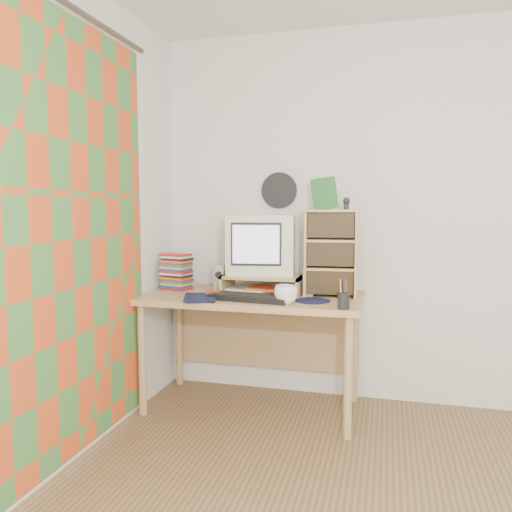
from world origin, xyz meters
The scene contains 19 objects.
back_wall centered at (0.00, 1.75, 1.25)m, with size 3.50×3.50×0.00m, color white.
curtain centered at (-1.71, 0.48, 1.15)m, with size 2.20×2.20×0.00m, color #DC4E1F.
wall_disc centered at (-0.93, 1.73, 1.43)m, with size 0.25×0.25×0.02m, color black.
desk centered at (-1.03, 1.44, 0.62)m, with size 1.40×0.70×0.75m.
monitor_riser centered at (-0.98, 1.48, 0.84)m, with size 0.52×0.30×0.12m.
crt_monitor centered at (-1.00, 1.53, 1.07)m, with size 0.42×0.42×0.39m, color silver.
speaker_left centered at (-1.27, 1.45, 0.84)m, with size 0.07×0.07×0.18m, color #B2B2B7.
speaker_right centered at (-0.67, 1.44, 0.84)m, with size 0.07×0.07×0.18m, color #B2B2B7.
keyboard centered at (-1.00, 1.19, 0.77)m, with size 0.50×0.17×0.03m, color black.
dvd_stack centered at (-1.60, 1.47, 0.88)m, with size 0.18×0.13×0.26m, color brown, non-canonical shape.
cd_rack centered at (-0.54, 1.47, 1.02)m, with size 0.33×0.18×0.55m, color tan.
mug centered at (-0.76, 1.15, 0.80)m, with size 0.14×0.14×0.11m, color white.
diary centered at (-1.39, 1.11, 0.77)m, with size 0.23×0.18×0.05m, color black.
mousepad centered at (-0.62, 1.27, 0.75)m, with size 0.22×0.22×0.00m, color #0F1433.
pen_cup centered at (-0.42, 1.07, 0.81)m, with size 0.06×0.06×0.13m, color black, non-canonical shape.
papers centered at (-1.02, 1.48, 0.77)m, with size 0.28×0.21×0.04m, color white, non-canonical shape.
red_box centered at (-1.25, 1.23, 0.77)m, with size 0.08×0.05×0.04m, color red.
game_box centered at (-0.58, 1.45, 1.40)m, with size 0.15×0.03×0.20m, color #19571B.
webcam centered at (-0.44, 1.45, 1.34)m, with size 0.04×0.04×0.08m, color black, non-canonical shape.
Camera 1 is at (-0.20, -1.69, 1.31)m, focal length 35.00 mm.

